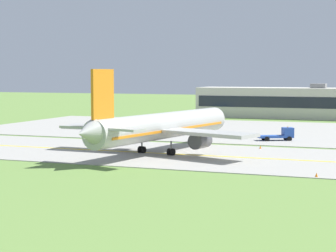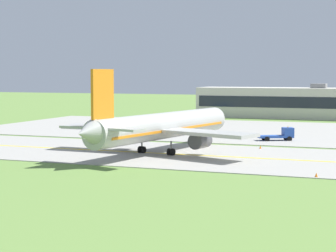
# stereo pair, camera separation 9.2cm
# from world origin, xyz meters

# --- Properties ---
(ground_plane) EXTENTS (500.00, 500.00, 0.00)m
(ground_plane) POSITION_xyz_m (0.00, 0.00, 0.00)
(ground_plane) COLOR olive
(taxiway_strip) EXTENTS (240.00, 28.00, 0.10)m
(taxiway_strip) POSITION_xyz_m (0.00, 0.00, 0.05)
(taxiway_strip) COLOR #9E9B93
(taxiway_strip) RESTS_ON ground
(apron_pad) EXTENTS (140.00, 52.00, 0.10)m
(apron_pad) POSITION_xyz_m (10.00, 42.00, 0.05)
(apron_pad) COLOR #9E9B93
(apron_pad) RESTS_ON ground
(taxiway_centreline) EXTENTS (220.00, 0.60, 0.01)m
(taxiway_centreline) POSITION_xyz_m (0.00, 0.00, 0.11)
(taxiway_centreline) COLOR yellow
(taxiway_centreline) RESTS_ON taxiway_strip
(airplane_lead) EXTENTS (32.18, 39.49, 12.70)m
(airplane_lead) POSITION_xyz_m (-5.68, 0.62, 4.13)
(airplane_lead) COLOR #ADADA8
(airplane_lead) RESTS_ON ground
(service_truck_baggage) EXTENTS (6.31, 4.35, 2.60)m
(service_truck_baggage) POSITION_xyz_m (-25.57, 50.13, 1.53)
(service_truck_baggage) COLOR #264CA5
(service_truck_baggage) RESTS_ON ground
(service_truck_fuel) EXTENTS (6.62, 4.78, 2.59)m
(service_truck_fuel) POSITION_xyz_m (8.00, 24.64, 1.18)
(service_truck_fuel) COLOR #264CA5
(service_truck_fuel) RESTS_ON ground
(terminal_building) EXTENTS (46.65, 12.05, 9.44)m
(terminal_building) POSITION_xyz_m (-2.23, 83.01, 4.14)
(terminal_building) COLOR beige
(terminal_building) RESTS_ON ground
(traffic_cone_near_edge) EXTENTS (0.44, 0.44, 0.60)m
(traffic_cone_near_edge) POSITION_xyz_m (7.17, 11.31, 0.30)
(traffic_cone_near_edge) COLOR orange
(traffic_cone_near_edge) RESTS_ON ground
(traffic_cone_mid_edge) EXTENTS (0.44, 0.44, 0.60)m
(traffic_cone_mid_edge) POSITION_xyz_m (19.23, -13.31, 0.30)
(traffic_cone_mid_edge) COLOR orange
(traffic_cone_mid_edge) RESTS_ON ground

